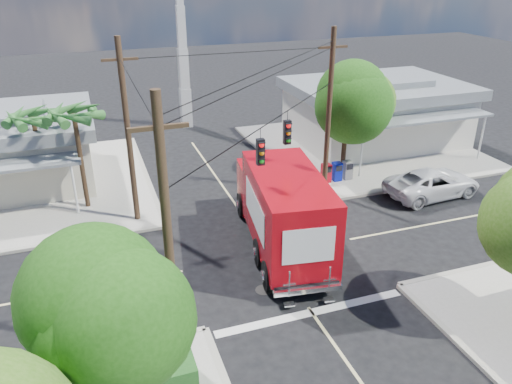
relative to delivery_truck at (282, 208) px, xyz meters
name	(u,v)px	position (x,y,z in m)	size (l,w,h in m)	color
ground	(271,254)	(-0.70, -0.47, -1.97)	(120.00, 120.00, 0.00)	black
sidewalk_ne	(361,147)	(10.18, 10.41, -1.90)	(14.12, 14.12, 0.14)	#A7A297
sidewalk_nw	(24,190)	(-11.58, 10.41, -1.90)	(14.12, 14.12, 0.14)	#A7A297
road_markings	(283,272)	(-0.70, -1.94, -1.97)	(32.00, 32.00, 0.01)	beige
building_ne	(376,110)	(11.80, 11.50, 0.35)	(11.80, 10.20, 4.50)	silver
radio_tower	(183,53)	(-0.20, 19.53, 3.67)	(0.80, 0.80, 17.00)	silver
tree_sw_front	(112,311)	(-7.69, -8.01, 2.36)	(3.88, 3.78, 6.03)	#422D1C
tree_ne_front	(348,100)	(6.51, 6.29, 2.79)	(4.21, 4.14, 6.66)	#422D1C
tree_ne_back	(367,97)	(9.11, 8.49, 2.21)	(3.77, 3.66, 5.82)	#422D1C
palm_nw_front	(74,116)	(-8.20, 7.03, 3.07)	(3.01, 3.08, 5.59)	#422D1C
palm_nw_back	(33,119)	(-10.20, 8.53, 2.70)	(3.01, 3.08, 5.19)	#422D1C
utility_poles	(224,148)	(-2.29, 1.14, 2.70)	(12.00, 10.68, 9.00)	#473321
picket_fence	(94,376)	(-8.50, -6.07, -1.29)	(5.94, 0.06, 1.00)	silver
vending_boxes	(337,171)	(5.80, 5.73, -1.28)	(1.90, 0.50, 1.10)	#B30816
delivery_truck	(282,208)	(0.00, 0.00, 0.00)	(4.00, 9.26, 3.89)	black
parked_car	(433,183)	(9.95, 2.36, -1.22)	(2.52, 5.46, 1.52)	silver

